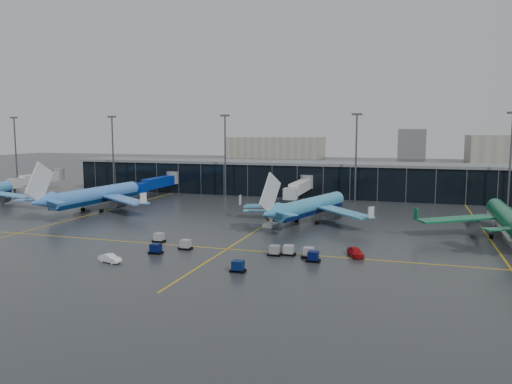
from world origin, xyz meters
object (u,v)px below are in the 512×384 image
(mobile_airstair, at_px, (270,223))
(service_van_white, at_px, (110,258))
(baggage_carts, at_px, (238,251))
(airliner_aer_lingus, at_px, (507,206))
(airliner_klm_near, at_px, (311,196))
(service_van_red, at_px, (355,252))
(airliner_arkefly, at_px, (97,186))

(mobile_airstair, relative_size, service_van_white, 0.88)
(service_van_white, bearing_deg, baggage_carts, -44.57)
(baggage_carts, height_order, service_van_white, baggage_carts)
(airliner_aer_lingus, xyz_separation_m, baggage_carts, (-44.70, -28.72, -5.31))
(airliner_klm_near, distance_m, baggage_carts, 34.54)
(mobile_airstair, bearing_deg, airliner_klm_near, 62.88)
(baggage_carts, relative_size, service_van_white, 7.85)
(airliner_aer_lingus, xyz_separation_m, service_van_red, (-26.07, -23.74, -5.29))
(service_van_white, bearing_deg, airliner_arkefly, 52.26)
(service_van_red, bearing_deg, mobile_airstair, 110.29)
(airliner_aer_lingus, bearing_deg, mobile_airstair, -175.21)
(airliner_arkefly, height_order, airliner_klm_near, airliner_arkefly)
(airliner_aer_lingus, xyz_separation_m, mobile_airstair, (-46.22, -3.46, -5.30))
(airliner_arkefly, xyz_separation_m, baggage_carts, (50.22, -33.18, -5.73))
(mobile_airstair, height_order, service_van_white, mobile_airstair)
(airliner_arkefly, xyz_separation_m, service_van_white, (32.55, -43.40, -5.81))
(mobile_airstair, bearing_deg, airliner_aer_lingus, 17.12)
(airliner_klm_near, xyz_separation_m, service_van_white, (-23.22, -43.92, -5.20))
(airliner_klm_near, bearing_deg, mobile_airstair, -113.44)
(airliner_aer_lingus, xyz_separation_m, service_van_white, (-62.37, -38.94, -5.40))
(airliner_arkefly, xyz_separation_m, airliner_klm_near, (55.77, 0.52, -0.61))
(airliner_arkefly, bearing_deg, baggage_carts, -29.64)
(airliner_klm_near, relative_size, baggage_carts, 1.19)
(airliner_arkefly, height_order, baggage_carts, airliner_arkefly)
(airliner_aer_lingus, relative_size, mobile_airstair, 10.95)
(airliner_aer_lingus, relative_size, baggage_carts, 1.23)
(airliner_klm_near, relative_size, mobile_airstair, 10.59)
(airliner_klm_near, xyz_separation_m, mobile_airstair, (-7.07, -8.44, -5.11))
(service_van_white, bearing_deg, service_van_red, -51.89)
(baggage_carts, xyz_separation_m, service_van_white, (-17.67, -10.22, -0.08))
(service_van_red, bearing_deg, airliner_klm_near, 89.95)
(airliner_arkefly, height_order, service_van_red, airliner_arkefly)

